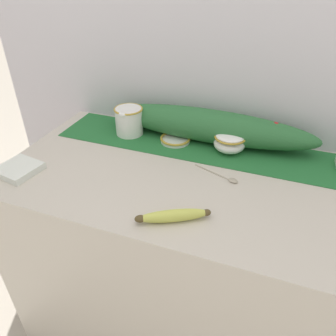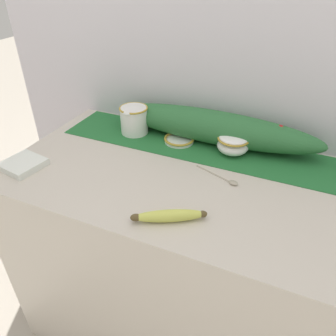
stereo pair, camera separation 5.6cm
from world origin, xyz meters
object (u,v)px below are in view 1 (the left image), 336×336
(cream_pitcher, at_px, (129,120))
(small_dish, at_px, (175,139))
(banana, at_px, (173,216))
(spoon, at_px, (229,179))
(sugar_bowl, at_px, (230,141))
(napkin_stack, at_px, (19,169))

(cream_pitcher, relative_size, small_dish, 1.14)
(banana, relative_size, spoon, 1.21)
(spoon, bearing_deg, sugar_bowl, 122.33)
(sugar_bowl, xyz_separation_m, spoon, (0.04, -0.20, -0.04))
(small_dish, bearing_deg, napkin_stack, -138.32)
(spoon, xyz_separation_m, napkin_stack, (-0.73, -0.22, 0.01))
(banana, bearing_deg, cream_pitcher, 128.44)
(banana, bearing_deg, spoon, 66.50)
(banana, bearing_deg, small_dish, 108.53)
(sugar_bowl, height_order, napkin_stack, sugar_bowl)
(cream_pitcher, xyz_separation_m, banana, (0.37, -0.46, -0.05))
(sugar_bowl, bearing_deg, spoon, -77.80)
(banana, xyz_separation_m, spoon, (0.12, 0.27, -0.01))
(spoon, bearing_deg, napkin_stack, -143.38)
(napkin_stack, bearing_deg, sugar_bowl, 30.89)
(cream_pitcher, xyz_separation_m, sugar_bowl, (0.44, -0.00, -0.02))
(cream_pitcher, xyz_separation_m, spoon, (0.48, -0.20, -0.06))
(small_dish, bearing_deg, sugar_bowl, 0.33)
(small_dish, xyz_separation_m, napkin_stack, (-0.46, -0.41, -0.00))
(sugar_bowl, relative_size, small_dish, 0.98)
(banana, xyz_separation_m, napkin_stack, (-0.62, 0.05, -0.01))
(banana, bearing_deg, sugar_bowl, 80.97)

